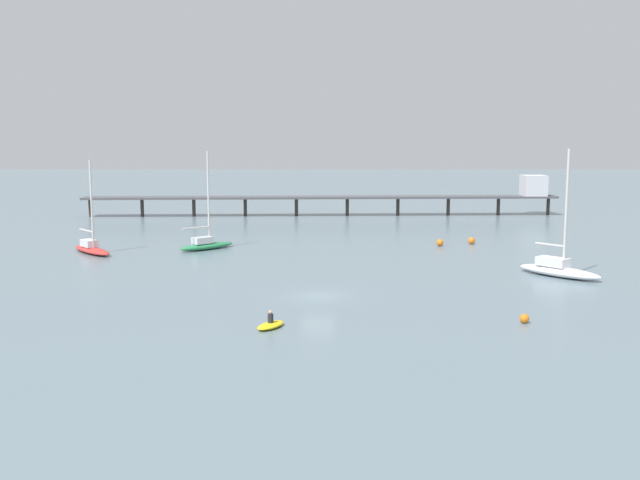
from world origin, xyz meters
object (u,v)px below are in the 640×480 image
at_px(pier, 387,194).
at_px(sailboat_white, 558,268).
at_px(mooring_buoy_mid, 472,241).
at_px(mooring_buoy_far, 440,243).
at_px(dinghy_yellow, 271,325).
at_px(sailboat_red, 92,247).
at_px(sailboat_green, 206,243).
at_px(mooring_buoy_inner, 524,318).

height_order(pier, sailboat_white, sailboat_white).
bearing_deg(mooring_buoy_mid, mooring_buoy_far, -158.71).
height_order(dinghy_yellow, mooring_buoy_mid, dinghy_yellow).
height_order(pier, dinghy_yellow, pier).
height_order(sailboat_red, mooring_buoy_mid, sailboat_red).
bearing_deg(sailboat_green, dinghy_yellow, -73.91).
bearing_deg(sailboat_red, dinghy_yellow, -55.00).
bearing_deg(pier, dinghy_yellow, -101.01).
distance_m(mooring_buoy_mid, mooring_buoy_far, 3.97).
relative_size(pier, dinghy_yellow, 26.61).
height_order(sailboat_white, dinghy_yellow, sailboat_white).
height_order(pier, sailboat_green, sailboat_green).
bearing_deg(sailboat_white, mooring_buoy_far, 113.61).
relative_size(sailboat_green, mooring_buoy_inner, 16.72).
bearing_deg(mooring_buoy_mid, pier, 103.75).
xyz_separation_m(sailboat_green, mooring_buoy_far, (24.99, 2.58, -0.31)).
bearing_deg(mooring_buoy_far, pier, 96.29).
height_order(sailboat_green, sailboat_white, sailboat_white).
bearing_deg(dinghy_yellow, mooring_buoy_far, 65.17).
relative_size(pier, sailboat_green, 6.80).
bearing_deg(sailboat_red, sailboat_green, 12.60).
bearing_deg(mooring_buoy_far, mooring_buoy_inner, -89.32).
distance_m(dinghy_yellow, mooring_buoy_far, 37.75).
relative_size(pier, sailboat_red, 7.38).
xyz_separation_m(mooring_buoy_inner, mooring_buoy_mid, (3.31, 34.38, 0.07)).
height_order(pier, sailboat_red, sailboat_red).
bearing_deg(dinghy_yellow, pier, 78.99).
xyz_separation_m(sailboat_red, mooring_buoy_inner, (36.66, -27.84, -0.31)).
bearing_deg(sailboat_white, mooring_buoy_mid, 101.51).
bearing_deg(sailboat_green, mooring_buoy_far, 5.90).
height_order(mooring_buoy_inner, mooring_buoy_mid, mooring_buoy_mid).
relative_size(dinghy_yellow, mooring_buoy_mid, 3.49).
distance_m(mooring_buoy_inner, mooring_buoy_far, 32.94).
xyz_separation_m(pier, dinghy_yellow, (-12.53, -64.41, -2.95)).
height_order(sailboat_red, mooring_buoy_inner, sailboat_red).
bearing_deg(mooring_buoy_mid, mooring_buoy_inner, -95.49).
height_order(sailboat_white, mooring_buoy_inner, sailboat_white).
height_order(mooring_buoy_inner, mooring_buoy_far, mooring_buoy_far).
bearing_deg(mooring_buoy_far, sailboat_red, -171.99).
height_order(pier, mooring_buoy_mid, pier).
distance_m(pier, mooring_buoy_far, 30.46).
height_order(mooring_buoy_mid, mooring_buoy_far, mooring_buoy_far).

